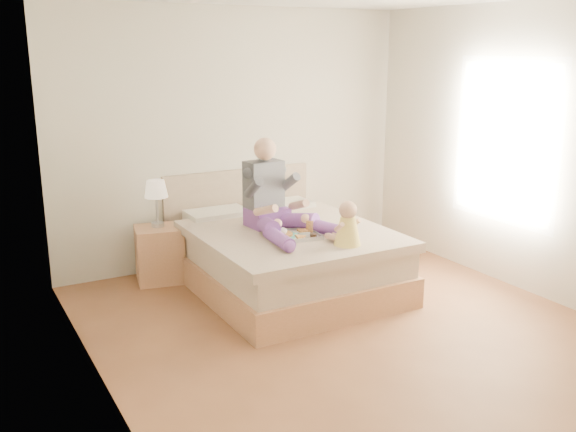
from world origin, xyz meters
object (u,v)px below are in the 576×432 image
nightstand (160,254)px  adult (275,202)px  baby (347,227)px  bed (281,254)px  tray (293,234)px

nightstand → adult: size_ratio=0.51×
nightstand → baby: 2.00m
adult → bed: bearing=24.1°
bed → baby: same height
nightstand → baby: size_ratio=1.42×
tray → nightstand: bearing=138.9°
adult → baby: adult is taller
adult → nightstand: bearing=134.0°
tray → baby: size_ratio=1.30×
bed → tray: bed is taller
adult → tray: bearing=-93.7°
bed → nightstand: bed is taller
bed → adult: adult is taller
tray → baby: (0.30, -0.43, 0.13)m
tray → baby: 0.54m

